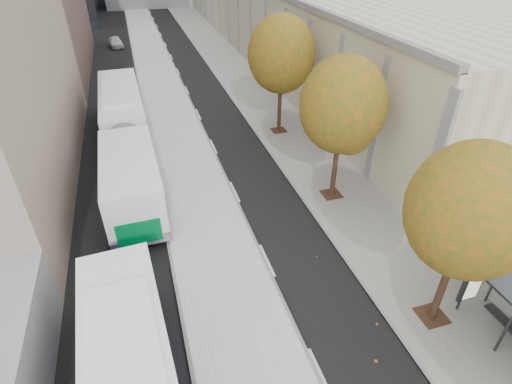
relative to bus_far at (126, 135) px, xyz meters
name	(u,v)px	position (x,y,z in m)	size (l,w,h in m)	color
bus_platform	(173,121)	(3.46, 5.13, -1.68)	(4.25, 150.00, 0.15)	#A5A5A5
sidewalk	(268,110)	(11.46, 5.13, -1.71)	(4.75, 150.00, 0.08)	gray
building_tan	(280,0)	(22.83, 34.13, 2.25)	(18.00, 92.00, 8.00)	#A29C81
tree_c	(471,211)	(10.93, -16.87, 3.50)	(4.20, 4.20, 7.28)	#312613
tree_d	(343,106)	(10.93, -7.87, 3.71)	(4.40, 4.40, 7.60)	#312613
tree_e	(281,55)	(10.93, 1.13, 3.93)	(4.60, 4.60, 7.92)	#312613
bus_far	(126,135)	(0.00, 0.00, 0.00)	(3.23, 19.32, 3.21)	white
distant_car	(116,42)	(-0.42, 30.73, -1.13)	(1.48, 3.68, 1.25)	silver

